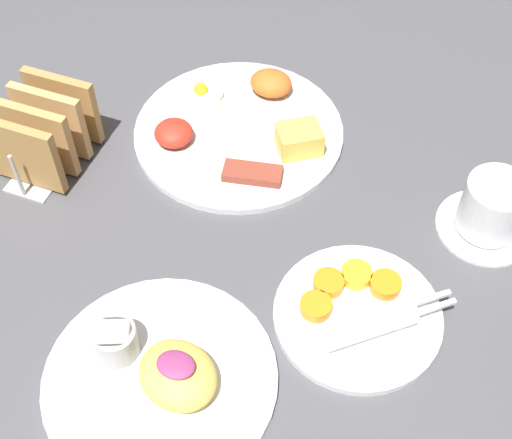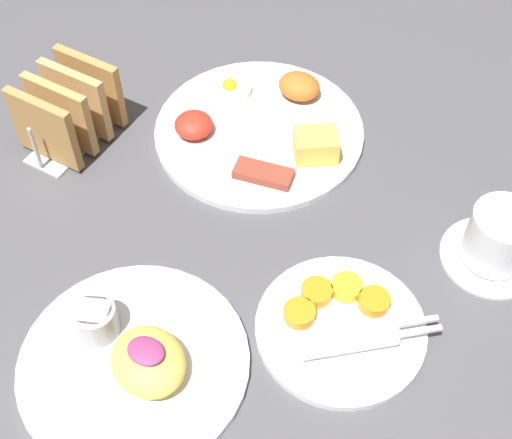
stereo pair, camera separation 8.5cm
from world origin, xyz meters
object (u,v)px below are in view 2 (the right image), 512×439
(plate_breakfast, at_px, (262,127))
(toast_rack, at_px, (69,110))
(plate_condiments, at_px, (341,326))
(plate_foreground, at_px, (134,358))
(coffee_cup, at_px, (498,240))

(plate_breakfast, distance_m, toast_rack, 0.26)
(plate_condiments, relative_size, toast_rack, 1.31)
(plate_foreground, relative_size, coffee_cup, 2.06)
(plate_breakfast, xyz_separation_m, plate_foreground, (0.06, -0.37, 0.00))
(coffee_cup, bearing_deg, plate_breakfast, 172.14)
(plate_condiments, xyz_separation_m, coffee_cup, (0.11, 0.18, 0.03))
(plate_condiments, height_order, toast_rack, toast_rack)
(plate_condiments, relative_size, plate_foreground, 0.78)
(plate_condiments, relative_size, coffee_cup, 1.61)
(coffee_cup, bearing_deg, toast_rack, -171.16)
(toast_rack, bearing_deg, plate_breakfast, 31.72)
(plate_condiments, bearing_deg, plate_breakfast, 135.52)
(plate_breakfast, distance_m, plate_condiments, 0.32)
(plate_breakfast, height_order, toast_rack, toast_rack)
(plate_condiments, bearing_deg, toast_rack, 168.31)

